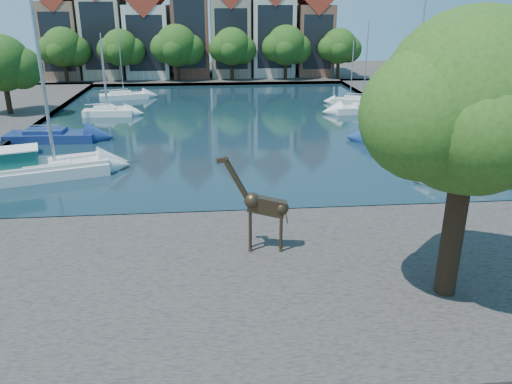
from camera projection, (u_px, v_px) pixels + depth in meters
ground at (239, 218)px, 27.46m from camera, size 160.00×160.00×0.00m
water_basin at (225, 122)px, 49.82m from camera, size 38.00×50.00×0.08m
near_quay at (249, 280)px, 20.85m from camera, size 50.00×14.00×0.50m
far_quay at (218, 77)px, 79.57m from camera, size 60.00×16.00×0.50m
right_quay at (465, 115)px, 51.89m from camera, size 14.00×52.00×0.50m
plane_tree at (475, 110)px, 17.02m from camera, size 8.32×6.40×10.62m
townhouse_west_end at (64, 31)px, 75.08m from camera, size 5.44×9.18×14.93m
townhouse_west_mid at (104, 24)px, 75.28m from camera, size 5.94×9.18×16.79m
townhouse_west_inner at (148, 30)px, 76.15m from camera, size 6.43×9.18×15.15m
townhouse_center at (191, 23)px, 76.35m from camera, size 5.44×9.18×16.93m
townhouse_east_inner at (230, 27)px, 77.09m from camera, size 5.94×9.18×15.79m
townhouse_east_mid at (272, 25)px, 77.52m from camera, size 6.43×9.18×16.65m
townhouse_east_end at (312, 31)px, 78.42m from camera, size 5.44×9.18×14.43m
far_tree_far_west at (64, 49)px, 70.82m from camera, size 7.28×5.60×7.68m
far_tree_west at (121, 49)px, 71.54m from camera, size 6.76×5.20×7.36m
far_tree_mid_west at (177, 47)px, 72.15m from camera, size 7.80×6.00×8.00m
far_tree_mid_east at (232, 48)px, 72.90m from camera, size 7.02×5.40×7.52m
far_tree_east at (287, 47)px, 73.54m from camera, size 7.54×5.80×7.84m
far_tree_far_east at (340, 47)px, 74.29m from camera, size 6.76×5.20×7.36m
side_tree_left_far at (3, 65)px, 49.78m from camera, size 7.28×5.60×7.88m
giraffe_statue at (261, 205)px, 22.16m from camera, size 3.09×0.69×4.40m
motorsailer at (34, 166)px, 33.37m from camera, size 9.22×5.23×10.77m
sailboat_left_a at (55, 168)px, 33.67m from camera, size 7.30×4.43×12.27m
sailboat_left_b at (51, 134)px, 42.54m from camera, size 7.42×2.72×11.64m
sailboat_left_c at (108, 111)px, 52.30m from camera, size 5.16×1.95×8.32m
sailboat_left_d at (107, 110)px, 52.78m from camera, size 4.93×3.06×7.63m
sailboat_left_e at (124, 95)px, 61.56m from camera, size 6.13×3.51×8.78m
sailboat_right_a at (467, 177)px, 32.27m from camera, size 5.07×2.49×10.27m
sailboat_right_b at (410, 138)px, 41.22m from camera, size 7.83×5.44×12.77m
sailboat_right_c at (363, 108)px, 53.84m from camera, size 6.56×2.91×9.38m
sailboat_right_d at (350, 100)px, 58.46m from camera, size 4.60×2.73×7.24m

